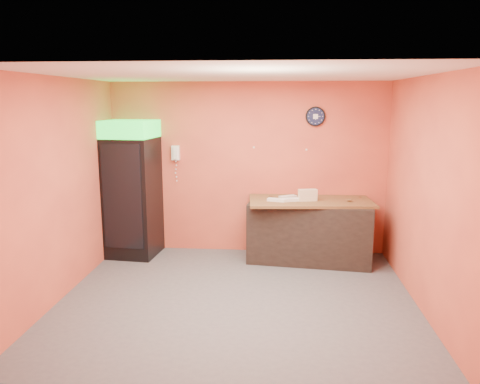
# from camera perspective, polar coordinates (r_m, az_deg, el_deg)

# --- Properties ---
(floor) EXTENTS (4.50, 4.50, 0.00)m
(floor) POSITION_cam_1_polar(r_m,az_deg,el_deg) (6.16, -0.34, -12.89)
(floor) COLOR #47474C
(floor) RESTS_ON ground
(back_wall) EXTENTS (4.50, 0.02, 2.80)m
(back_wall) POSITION_cam_1_polar(r_m,az_deg,el_deg) (7.70, 0.95, 2.89)
(back_wall) COLOR #DF5E3E
(back_wall) RESTS_ON floor
(left_wall) EXTENTS (0.02, 4.00, 2.80)m
(left_wall) POSITION_cam_1_polar(r_m,az_deg,el_deg) (6.33, -21.08, 0.33)
(left_wall) COLOR #DF5E3E
(left_wall) RESTS_ON floor
(right_wall) EXTENTS (0.02, 4.00, 2.80)m
(right_wall) POSITION_cam_1_polar(r_m,az_deg,el_deg) (5.97, 21.68, -0.34)
(right_wall) COLOR #DF5E3E
(right_wall) RESTS_ON floor
(ceiling) EXTENTS (4.50, 4.00, 0.02)m
(ceiling) POSITION_cam_1_polar(r_m,az_deg,el_deg) (5.63, -0.38, 14.13)
(ceiling) COLOR white
(ceiling) RESTS_ON back_wall
(beverage_cooler) EXTENTS (0.84, 0.85, 2.19)m
(beverage_cooler) POSITION_cam_1_polar(r_m,az_deg,el_deg) (7.71, -13.08, 0.13)
(beverage_cooler) COLOR black
(beverage_cooler) RESTS_ON floor
(prep_counter) EXTENTS (1.97, 1.04, 0.94)m
(prep_counter) POSITION_cam_1_polar(r_m,az_deg,el_deg) (7.48, 8.47, -4.76)
(prep_counter) COLOR black
(prep_counter) RESTS_ON floor
(wall_clock) EXTENTS (0.31, 0.06, 0.31)m
(wall_clock) POSITION_cam_1_polar(r_m,az_deg,el_deg) (7.60, 9.18, 9.09)
(wall_clock) COLOR black
(wall_clock) RESTS_ON back_wall
(wall_phone) EXTENTS (0.13, 0.11, 0.24)m
(wall_phone) POSITION_cam_1_polar(r_m,az_deg,el_deg) (7.78, -7.86, 4.74)
(wall_phone) COLOR white
(wall_phone) RESTS_ON back_wall
(butcher_paper) EXTENTS (1.95, 1.06, 0.04)m
(butcher_paper) POSITION_cam_1_polar(r_m,az_deg,el_deg) (7.36, 8.58, -1.09)
(butcher_paper) COLOR brown
(butcher_paper) RESTS_ON prep_counter
(sub_roll_stack) EXTENTS (0.30, 0.16, 0.18)m
(sub_roll_stack) POSITION_cam_1_polar(r_m,az_deg,el_deg) (7.25, 8.26, -0.38)
(sub_roll_stack) COLOR beige
(sub_roll_stack) RESTS_ON butcher_paper
(wrapped_sandwich_left) EXTENTS (0.30, 0.18, 0.04)m
(wrapped_sandwich_left) POSITION_cam_1_polar(r_m,az_deg,el_deg) (7.19, 4.47, -0.97)
(wrapped_sandwich_left) COLOR silver
(wrapped_sandwich_left) RESTS_ON butcher_paper
(wrapped_sandwich_mid) EXTENTS (0.33, 0.21, 0.04)m
(wrapped_sandwich_mid) POSITION_cam_1_polar(r_m,az_deg,el_deg) (7.22, 6.16, -0.93)
(wrapped_sandwich_mid) COLOR silver
(wrapped_sandwich_mid) RESTS_ON butcher_paper
(wrapped_sandwich_right) EXTENTS (0.29, 0.24, 0.04)m
(wrapped_sandwich_right) POSITION_cam_1_polar(r_m,az_deg,el_deg) (7.43, 5.85, -0.60)
(wrapped_sandwich_right) COLOR silver
(wrapped_sandwich_right) RESTS_ON butcher_paper
(kitchen_tool) EXTENTS (0.06, 0.06, 0.06)m
(kitchen_tool) POSITION_cam_1_polar(r_m,az_deg,el_deg) (7.38, 8.05, -0.64)
(kitchen_tool) COLOR silver
(kitchen_tool) RESTS_ON butcher_paper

